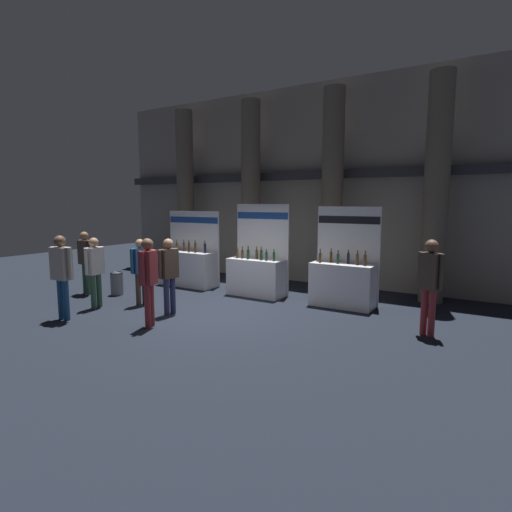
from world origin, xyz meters
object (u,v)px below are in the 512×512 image
(exhibitor_booth_2, at_px, (343,281))
(trash_bin, at_px, (117,283))
(exhibitor_booth_0, at_px, (188,266))
(visitor_3, at_px, (148,274))
(visitor_4, at_px, (95,266))
(visitor_2, at_px, (169,269))
(exhibitor_booth_1, at_px, (257,273))
(visitor_0, at_px, (430,279))
(visitor_1, at_px, (85,257))
(visitor_5, at_px, (141,266))
(visitor_6, at_px, (62,269))

(exhibitor_booth_2, bearing_deg, trash_bin, -160.34)
(exhibitor_booth_0, relative_size, trash_bin, 3.61)
(visitor_3, distance_m, visitor_4, 2.24)
(visitor_2, distance_m, visitor_3, 0.96)
(visitor_2, distance_m, visitor_4, 1.95)
(exhibitor_booth_2, distance_m, visitor_3, 4.55)
(exhibitor_booth_2, bearing_deg, visitor_3, -127.40)
(visitor_3, bearing_deg, visitor_4, -118.04)
(exhibitor_booth_1, relative_size, trash_bin, 3.97)
(visitor_0, bearing_deg, visitor_3, -131.58)
(exhibitor_booth_1, height_order, visitor_1, exhibitor_booth_1)
(visitor_2, height_order, visitor_5, visitor_2)
(trash_bin, bearing_deg, exhibitor_booth_2, 19.66)
(trash_bin, xyz_separation_m, visitor_3, (2.89, -1.58, 0.76))
(trash_bin, distance_m, visitor_6, 2.52)
(visitor_3, bearing_deg, visitor_1, -125.80)
(visitor_4, bearing_deg, visitor_5, -46.59)
(exhibitor_booth_2, relative_size, visitor_6, 1.32)
(visitor_1, bearing_deg, exhibitor_booth_1, 38.77)
(exhibitor_booth_2, relative_size, visitor_4, 1.43)
(exhibitor_booth_0, relative_size, visitor_4, 1.33)
(exhibitor_booth_0, xyz_separation_m, visitor_1, (-1.62, -2.32, 0.42))
(exhibitor_booth_1, distance_m, visitor_3, 3.57)
(visitor_3, bearing_deg, visitor_2, -178.34)
(trash_bin, height_order, visitor_3, visitor_3)
(exhibitor_booth_0, height_order, visitor_6, exhibitor_booth_0)
(trash_bin, height_order, visitor_5, visitor_5)
(exhibitor_booth_2, bearing_deg, visitor_0, -30.64)
(visitor_1, relative_size, visitor_3, 0.95)
(trash_bin, distance_m, visitor_5, 1.58)
(exhibitor_booth_1, xyz_separation_m, exhibitor_booth_2, (2.37, 0.08, 0.01))
(trash_bin, height_order, visitor_1, visitor_1)
(exhibitor_booth_1, bearing_deg, trash_bin, -149.41)
(exhibitor_booth_1, distance_m, visitor_1, 4.68)
(visitor_2, relative_size, visitor_6, 0.94)
(visitor_5, bearing_deg, exhibitor_booth_1, -30.75)
(exhibitor_booth_0, xyz_separation_m, visitor_0, (6.92, -1.19, 0.48))
(exhibitor_booth_2, distance_m, visitor_2, 4.10)
(visitor_1, height_order, visitor_6, visitor_6)
(exhibitor_booth_0, distance_m, visitor_0, 7.03)
(exhibitor_booth_2, relative_size, visitor_1, 1.40)
(exhibitor_booth_0, xyz_separation_m, visitor_6, (0.13, -4.15, 0.50))
(visitor_6, bearing_deg, trash_bin, -70.43)
(trash_bin, relative_size, visitor_2, 0.36)
(visitor_0, bearing_deg, exhibitor_booth_1, -171.98)
(exhibitor_booth_1, height_order, visitor_4, exhibitor_booth_1)
(trash_bin, bearing_deg, visitor_6, -66.26)
(visitor_2, distance_m, visitor_6, 2.21)
(visitor_3, relative_size, visitor_4, 1.07)
(exhibitor_booth_1, bearing_deg, visitor_3, -96.15)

